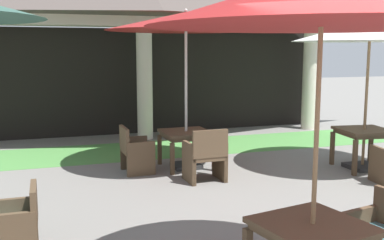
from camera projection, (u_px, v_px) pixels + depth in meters
background_pavilion at (143, 11)px, 11.25m from camera, size 10.62×2.75×4.02m
lawn_strip at (158, 149)px, 10.37m from camera, size 12.42×1.93×0.01m
patio_chair_near_foreground_east at (14, 229)px, 4.71m from camera, size 0.54×0.54×0.84m
patio_table_mid_left at (186, 136)px, 8.67m from camera, size 0.91×0.91×0.70m
patio_umbrella_mid_left at (186, 22)px, 8.35m from camera, size 2.96×2.96×2.96m
patio_chair_mid_left_south at (206, 157)px, 7.78m from camera, size 0.65×0.57×0.92m
patio_chair_mid_left_west at (135, 151)px, 8.36m from camera, size 0.54×0.63×0.85m
patio_table_mid_right at (312, 235)px, 3.95m from camera, size 1.01×1.01×0.74m
patio_umbrella_mid_right at (322, 1)px, 3.65m from camera, size 2.84×2.84×2.89m
patio_chair_mid_right_east at (384, 240)px, 4.44m from camera, size 0.63×0.69×0.84m
patio_table_far_back at (364, 134)px, 8.57m from camera, size 1.00×1.00×0.76m
patio_umbrella_far_back at (370, 32)px, 8.29m from camera, size 2.79×2.79×2.81m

